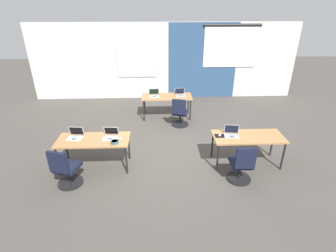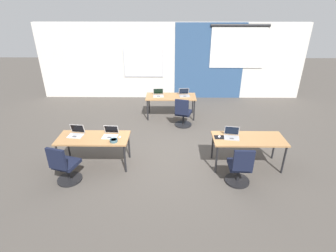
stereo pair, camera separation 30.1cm
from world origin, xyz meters
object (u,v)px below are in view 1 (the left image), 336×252
(mouse_near_left_inner, at_px, (120,138))
(laptop_far_right, at_px, (180,94))
(laptop_near_left_end, at_px, (75,136))
(mouse_near_right_inner, at_px, (220,135))
(desk_far_center, at_px, (167,98))
(chair_near_left_end, at_px, (66,171))
(laptop_near_right_inner, at_px, (232,134))
(snack_bowl, at_px, (115,142))
(chair_far_right, at_px, (180,115))
(desk_near_right, at_px, (248,138))
(laptop_near_left_inner, at_px, (111,136))
(laptop_far_left, at_px, (154,95))
(desk_near_left, at_px, (93,142))
(chair_near_right_inner, at_px, (241,166))

(mouse_near_left_inner, xyz_separation_m, laptop_far_right, (1.58, 2.86, 0.03))
(laptop_near_left_end, distance_m, mouse_near_right_inner, 3.25)
(mouse_near_right_inner, height_order, laptop_far_right, laptop_far_right)
(laptop_far_right, bearing_deg, desk_far_center, 179.75)
(mouse_near_right_inner, bearing_deg, chair_near_left_end, -167.73)
(laptop_near_right_inner, xyz_separation_m, snack_bowl, (-2.61, -0.24, -0.01))
(desk_far_center, relative_size, chair_far_right, 1.74)
(desk_near_right, height_order, laptop_far_right, laptop_far_right)
(laptop_near_left_inner, distance_m, chair_near_left_end, 1.18)
(desk_far_center, distance_m, chair_near_left_end, 4.13)
(desk_near_right, height_order, desk_far_center, same)
(mouse_near_left_inner, bearing_deg, chair_far_right, 54.29)
(laptop_far_left, distance_m, chair_far_right, 1.14)
(desk_far_center, bearing_deg, desk_near_right, -57.99)
(laptop_far_right, bearing_deg, laptop_near_left_inner, -129.44)
(desk_near_left, distance_m, chair_near_left_end, 0.86)
(laptop_far_left, bearing_deg, laptop_near_left_end, -125.94)
(chair_near_left_end, distance_m, snack_bowl, 1.13)
(laptop_near_right_inner, relative_size, chair_near_right_inner, 0.40)
(laptop_near_right_inner, bearing_deg, laptop_near_left_end, -171.71)
(mouse_near_right_inner, distance_m, chair_near_right_inner, 0.87)
(snack_bowl, bearing_deg, chair_far_right, 54.87)
(snack_bowl, bearing_deg, laptop_near_right_inner, 5.27)
(desk_far_center, height_order, mouse_near_right_inner, mouse_near_right_inner)
(laptop_near_left_inner, distance_m, chair_near_right_inner, 2.92)
(chair_near_right_inner, bearing_deg, laptop_far_right, -72.87)
(laptop_far_left, height_order, mouse_near_right_inner, laptop_far_left)
(laptop_near_left_inner, bearing_deg, chair_near_left_end, -133.58)
(chair_far_right, bearing_deg, laptop_near_right_inner, 132.03)
(laptop_near_left_inner, bearing_deg, laptop_far_left, 75.02)
(chair_near_right_inner, bearing_deg, chair_near_left_end, 1.32)
(laptop_far_left, height_order, chair_near_left_end, laptop_far_left)
(chair_far_right, bearing_deg, laptop_near_left_inner, 65.18)
(laptop_far_left, xyz_separation_m, chair_near_left_end, (-1.79, -3.51, -0.39))
(laptop_far_left, height_order, chair_near_right_inner, laptop_far_left)
(desk_near_left, bearing_deg, chair_near_right_inner, -12.25)
(desk_near_left, xyz_separation_m, mouse_near_left_inner, (0.61, -0.02, 0.08))
(laptop_near_right_inner, distance_m, chair_near_right_inner, 0.83)
(desk_far_center, distance_m, laptop_near_left_end, 3.46)
(laptop_near_left_end, xyz_separation_m, chair_near_right_inner, (3.58, -0.79, -0.39))
(desk_near_left, distance_m, chair_far_right, 2.98)
(mouse_near_right_inner, relative_size, laptop_far_right, 0.31)
(snack_bowl, bearing_deg, chair_near_left_end, -153.14)
(desk_near_right, xyz_separation_m, laptop_near_right_inner, (-0.38, 0.04, 0.11))
(mouse_near_right_inner, bearing_deg, laptop_near_right_inner, 1.70)
(desk_near_left, xyz_separation_m, snack_bowl, (0.51, -0.20, 0.10))
(mouse_near_left_inner, bearing_deg, chair_near_left_end, -147.63)
(laptop_near_left_inner, bearing_deg, mouse_near_right_inner, 3.49)
(mouse_near_left_inner, bearing_deg, desk_near_left, 178.54)
(laptop_far_left, height_order, chair_far_right, laptop_far_left)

